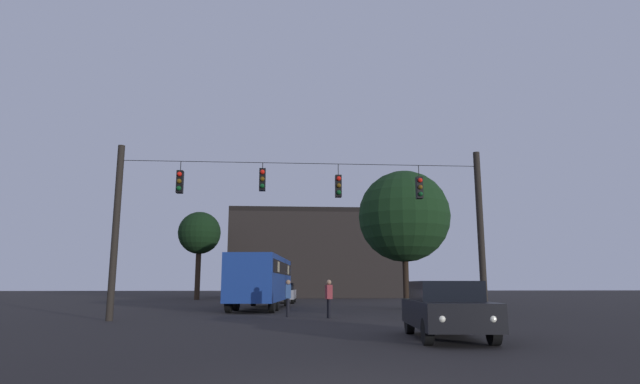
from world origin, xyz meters
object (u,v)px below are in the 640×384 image
pedestrian_crossing_center (288,296)px  pedestrian_crossing_right (329,296)px  car_far_left (283,293)px  tree_behind_building (404,216)px  tree_left_silhouette (199,234)px  city_bus (262,277)px  car_near_right (446,308)px  pedestrian_crossing_left (420,298)px

pedestrian_crossing_center → pedestrian_crossing_right: bearing=-29.3°
car_far_left → pedestrian_crossing_center: pedestrian_crossing_center is taller
tree_behind_building → pedestrian_crossing_right: bearing=-123.5°
pedestrian_crossing_center → tree_left_silhouette: (-8.21, 25.81, 5.27)m
city_bus → pedestrian_crossing_center: (1.46, -7.55, -0.95)m
city_bus → tree_behind_building: 9.37m
pedestrian_crossing_center → tree_behind_building: 11.11m
car_far_left → city_bus: bearing=-98.0°
car_near_right → tree_left_silhouette: 37.92m
pedestrian_crossing_left → pedestrian_crossing_right: 3.92m
tree_left_silhouette → car_near_right: bearing=-70.8°
car_near_right → tree_left_silhouette: bearing=109.2°
city_bus → pedestrian_crossing_right: city_bus is taller
city_bus → pedestrian_crossing_center: size_ratio=6.85×
car_far_left → pedestrian_crossing_left: size_ratio=2.89×
tree_behind_building → car_far_left: bearing=127.2°
city_bus → pedestrian_crossing_left: bearing=-51.8°
car_far_left → tree_left_silhouette: 13.25m
car_near_right → tree_behind_building: 17.69m
car_far_left → tree_left_silhouette: (-8.04, 9.05, 5.40)m
pedestrian_crossing_center → tree_left_silhouette: bearing=107.6°
car_near_right → pedestrian_crossing_left: size_ratio=2.90×
car_far_left → tree_left_silhouette: bearing=131.6°
car_near_right → pedestrian_crossing_right: 8.97m
pedestrian_crossing_center → pedestrian_crossing_right: size_ratio=1.00×
pedestrian_crossing_left → tree_behind_building: 9.91m
car_far_left → pedestrian_crossing_left: bearing=-72.3°
city_bus → pedestrian_crossing_left: city_bus is taller
city_bus → pedestrian_crossing_center: city_bus is taller
car_near_right → pedestrian_crossing_left: bearing=79.5°
pedestrian_crossing_left → pedestrian_crossing_center: pedestrian_crossing_center is taller
car_far_left → tree_behind_building: bearing=-52.8°
city_bus → tree_left_silhouette: tree_left_silhouette is taller
pedestrian_crossing_right → city_bus: bearing=110.7°
city_bus → car_far_left: 9.37m
city_bus → pedestrian_crossing_right: bearing=-69.3°
tree_left_silhouette → tree_behind_building: bearing=-50.6°
pedestrian_crossing_left → tree_left_silhouette: tree_left_silhouette is taller
city_bus → pedestrian_crossing_right: (3.22, -8.53, -0.95)m
city_bus → pedestrian_crossing_right: size_ratio=6.88×
car_near_right → pedestrian_crossing_center: (-4.13, 9.63, 0.12)m
city_bus → tree_left_silhouette: bearing=110.3°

